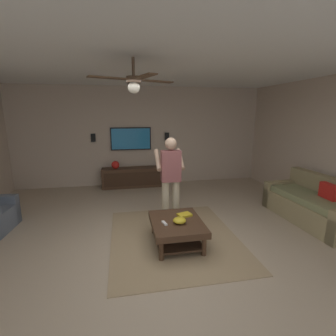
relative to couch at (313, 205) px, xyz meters
The scene contains 16 objects.
ground_plane 3.10m from the couch, 99.06° to the left, with size 9.04×9.04×0.00m, color tan.
wall_back_tv 4.64m from the couch, 42.38° to the left, with size 0.10×7.29×2.81m, color #BCA893.
ceiling_slab 3.99m from the couch, 99.06° to the left, with size 7.73×7.29×0.10m, color white.
area_rug 2.83m from the couch, 93.37° to the left, with size 2.50×2.10×0.01m, color #9E8460.
couch is the anchor object (origin of this frame).
coffee_table 2.83m from the couch, 97.42° to the left, with size 1.00×0.80×0.40m.
media_console 4.50m from the couch, 48.19° to the left, with size 0.45×1.70×0.55m.
tv 4.77m from the couch, 45.98° to the left, with size 0.05×1.15×0.64m.
person_standing 2.85m from the couch, 79.66° to the left, with size 0.53×0.53×1.64m.
bowl 2.82m from the couch, 99.34° to the left, with size 0.21×0.21×0.09m, color gold.
remote_white 3.05m from the couch, 98.28° to the left, with size 0.15×0.04×0.02m, color white.
book 2.65m from the couch, 94.35° to the left, with size 0.22×0.16×0.04m, color gold.
vase_round 4.85m from the couch, 52.06° to the left, with size 0.22×0.22×0.22m, color red.
wall_speaker_left 4.13m from the couch, 35.26° to the left, with size 0.06×0.12×0.22m, color black.
wall_speaker_right 5.57m from the couch, 53.50° to the left, with size 0.06×0.12×0.22m, color black.
ceiling_fan 4.07m from the couch, 97.47° to the left, with size 1.19×1.16×0.46m.
Camera 1 is at (-3.46, 0.58, 2.08)m, focal length 26.51 mm.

